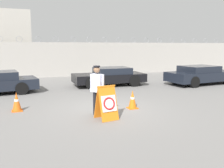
% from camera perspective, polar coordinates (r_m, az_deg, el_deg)
% --- Properties ---
extents(ground_plane, '(90.00, 90.00, 0.00)m').
position_cam_1_polar(ground_plane, '(9.84, -1.40, -5.82)').
color(ground_plane, gray).
extents(perimeter_wall, '(36.00, 0.30, 3.18)m').
position_cam_1_polar(perimeter_wall, '(20.37, -12.55, 5.47)').
color(perimeter_wall, '#ADA8A0').
rests_on(perimeter_wall, ground_plane).
extents(barricade_sign, '(0.72, 0.75, 1.16)m').
position_cam_1_polar(barricade_sign, '(8.43, -1.19, -4.28)').
color(barricade_sign, orange).
rests_on(barricade_sign, ground_plane).
extents(security_guard, '(0.44, 0.68, 1.78)m').
position_cam_1_polar(security_guard, '(8.90, -3.44, -0.84)').
color(security_guard, black).
rests_on(security_guard, ground_plane).
extents(traffic_cone_near, '(0.38, 0.38, 0.73)m').
position_cam_1_polar(traffic_cone_near, '(9.95, 4.71, -3.56)').
color(traffic_cone_near, orange).
rests_on(traffic_cone_near, ground_plane).
extents(traffic_cone_mid, '(0.40, 0.40, 0.73)m').
position_cam_1_polar(traffic_cone_mid, '(10.18, -20.97, -3.82)').
color(traffic_cone_mid, orange).
rests_on(traffic_cone_mid, ground_plane).
extents(parked_car_rear_sedan, '(4.47, 2.10, 1.13)m').
position_cam_1_polar(parked_car_rear_sedan, '(15.55, -0.55, 1.81)').
color(parked_car_rear_sedan, black).
rests_on(parked_car_rear_sedan, ground_plane).
extents(parked_car_far_side, '(4.75, 2.22, 1.20)m').
position_cam_1_polar(parked_car_far_side, '(17.10, 19.64, 2.03)').
color(parked_car_far_side, black).
rests_on(parked_car_far_side, ground_plane).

